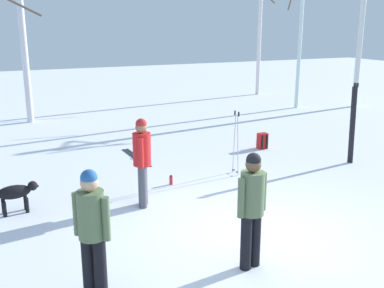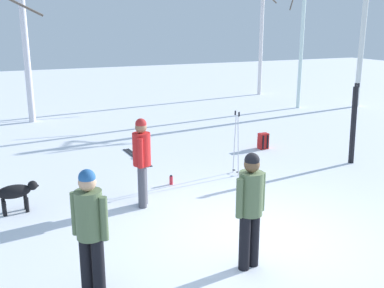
{
  "view_description": "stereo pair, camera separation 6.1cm",
  "coord_description": "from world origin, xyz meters",
  "px_view_note": "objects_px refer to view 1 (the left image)",
  "views": [
    {
      "loc": [
        -3.84,
        -5.74,
        3.42
      ],
      "look_at": [
        -0.08,
        2.46,
        1.0
      ],
      "focal_mm": 42.49,
      "sensor_mm": 36.0,
      "label": 1
    },
    {
      "loc": [
        -3.78,
        -5.76,
        3.42
      ],
      "look_at": [
        -0.08,
        2.46,
        1.0
      ],
      "focal_mm": 42.49,
      "sensor_mm": 36.0,
      "label": 2
    }
  ],
  "objects_px": {
    "person_0": "(252,203)",
    "water_bottle_0": "(171,180)",
    "person_1": "(92,226)",
    "birch_tree_1": "(21,29)",
    "ski_pair_lying_0": "(136,157)",
    "dog": "(16,193)",
    "ski_poles_0": "(236,141)",
    "birch_tree_4": "(361,28)",
    "person_2": "(142,157)",
    "birch_tree_3": "(260,13)",
    "backpack_0": "(262,141)",
    "ski_pair_planted_0": "(353,124)",
    "birch_tree_2": "(301,22)"
  },
  "relations": [
    {
      "from": "dog",
      "to": "ski_poles_0",
      "type": "distance_m",
      "value": 4.81
    },
    {
      "from": "ski_poles_0",
      "to": "birch_tree_1",
      "type": "height_order",
      "value": "birch_tree_1"
    },
    {
      "from": "ski_poles_0",
      "to": "backpack_0",
      "type": "height_order",
      "value": "ski_poles_0"
    },
    {
      "from": "person_0",
      "to": "ski_pair_lying_0",
      "type": "distance_m",
      "value": 6.0
    },
    {
      "from": "person_0",
      "to": "person_1",
      "type": "bearing_deg",
      "value": 174.69
    },
    {
      "from": "person_0",
      "to": "ski_pair_lying_0",
      "type": "height_order",
      "value": "person_0"
    },
    {
      "from": "ski_pair_planted_0",
      "to": "birch_tree_3",
      "type": "relative_size",
      "value": 0.28
    },
    {
      "from": "person_0",
      "to": "birch_tree_1",
      "type": "distance_m",
      "value": 12.06
    },
    {
      "from": "person_2",
      "to": "birch_tree_1",
      "type": "xyz_separation_m",
      "value": [
        -1.22,
        8.9,
        2.23
      ]
    },
    {
      "from": "water_bottle_0",
      "to": "birch_tree_1",
      "type": "height_order",
      "value": "birch_tree_1"
    },
    {
      "from": "ski_pair_planted_0",
      "to": "birch_tree_4",
      "type": "distance_m",
      "value": 8.73
    },
    {
      "from": "person_2",
      "to": "ski_poles_0",
      "type": "bearing_deg",
      "value": 19.75
    },
    {
      "from": "ski_poles_0",
      "to": "birch_tree_1",
      "type": "xyz_separation_m",
      "value": [
        -3.78,
        7.98,
        2.42
      ]
    },
    {
      "from": "birch_tree_1",
      "to": "birch_tree_3",
      "type": "xyz_separation_m",
      "value": [
        10.85,
        2.16,
        0.62
      ]
    },
    {
      "from": "dog",
      "to": "birch_tree_1",
      "type": "relative_size",
      "value": 0.15
    },
    {
      "from": "person_1",
      "to": "birch_tree_1",
      "type": "relative_size",
      "value": 0.28
    },
    {
      "from": "person_0",
      "to": "person_2",
      "type": "relative_size",
      "value": 1.0
    },
    {
      "from": "person_0",
      "to": "ski_poles_0",
      "type": "height_order",
      "value": "person_0"
    },
    {
      "from": "person_0",
      "to": "birch_tree_1",
      "type": "xyz_separation_m",
      "value": [
        -1.89,
        11.7,
        2.23
      ]
    },
    {
      "from": "ski_pair_lying_0",
      "to": "birch_tree_1",
      "type": "xyz_separation_m",
      "value": [
        -2.07,
        5.77,
        3.2
      ]
    },
    {
      "from": "ski_pair_planted_0",
      "to": "birch_tree_1",
      "type": "bearing_deg",
      "value": 129.05
    },
    {
      "from": "person_1",
      "to": "ski_pair_lying_0",
      "type": "distance_m",
      "value": 6.27
    },
    {
      "from": "person_0",
      "to": "water_bottle_0",
      "type": "relative_size",
      "value": 8.21
    },
    {
      "from": "ski_poles_0",
      "to": "person_1",
      "type": "bearing_deg",
      "value": -139.32
    },
    {
      "from": "person_1",
      "to": "birch_tree_3",
      "type": "distance_m",
      "value": 17.86
    },
    {
      "from": "person_2",
      "to": "birch_tree_1",
      "type": "relative_size",
      "value": 0.28
    },
    {
      "from": "person_2",
      "to": "backpack_0",
      "type": "bearing_deg",
      "value": 30.26
    },
    {
      "from": "person_2",
      "to": "water_bottle_0",
      "type": "xyz_separation_m",
      "value": [
        0.93,
        0.88,
        -0.88
      ]
    },
    {
      "from": "water_bottle_0",
      "to": "birch_tree_3",
      "type": "height_order",
      "value": "birch_tree_3"
    },
    {
      "from": "backpack_0",
      "to": "water_bottle_0",
      "type": "height_order",
      "value": "backpack_0"
    },
    {
      "from": "person_0",
      "to": "backpack_0",
      "type": "distance_m",
      "value": 6.52
    },
    {
      "from": "birch_tree_1",
      "to": "birch_tree_2",
      "type": "xyz_separation_m",
      "value": [
        10.32,
        -1.6,
        0.24
      ]
    },
    {
      "from": "birch_tree_2",
      "to": "water_bottle_0",
      "type": "bearing_deg",
      "value": -141.82
    },
    {
      "from": "dog",
      "to": "birch_tree_4",
      "type": "relative_size",
      "value": 0.15
    },
    {
      "from": "backpack_0",
      "to": "birch_tree_4",
      "type": "relative_size",
      "value": 0.07
    },
    {
      "from": "person_2",
      "to": "ski_poles_0",
      "type": "relative_size",
      "value": 1.15
    },
    {
      "from": "person_1",
      "to": "birch_tree_1",
      "type": "distance_m",
      "value": 11.71
    },
    {
      "from": "ski_pair_planted_0",
      "to": "ski_poles_0",
      "type": "xyz_separation_m",
      "value": [
        -3.05,
        0.43,
        -0.21
      ]
    },
    {
      "from": "person_2",
      "to": "backpack_0",
      "type": "height_order",
      "value": "person_2"
    },
    {
      "from": "ski_pair_planted_0",
      "to": "birch_tree_3",
      "type": "bearing_deg",
      "value": 69.19
    },
    {
      "from": "ski_poles_0",
      "to": "birch_tree_1",
      "type": "distance_m",
      "value": 9.16
    },
    {
      "from": "backpack_0",
      "to": "dog",
      "type": "bearing_deg",
      "value": -164.05
    },
    {
      "from": "person_1",
      "to": "birch_tree_4",
      "type": "xyz_separation_m",
      "value": [
        13.04,
        9.11,
        2.21
      ]
    },
    {
      "from": "dog",
      "to": "birch_tree_2",
      "type": "height_order",
      "value": "birch_tree_2"
    },
    {
      "from": "birch_tree_4",
      "to": "birch_tree_3",
      "type": "bearing_deg",
      "value": 112.62
    },
    {
      "from": "ski_poles_0",
      "to": "water_bottle_0",
      "type": "bearing_deg",
      "value": -178.44
    },
    {
      "from": "person_0",
      "to": "dog",
      "type": "bearing_deg",
      "value": 129.94
    },
    {
      "from": "ski_pair_lying_0",
      "to": "birch_tree_1",
      "type": "bearing_deg",
      "value": 109.76
    },
    {
      "from": "person_2",
      "to": "dog",
      "type": "relative_size",
      "value": 1.91
    },
    {
      "from": "birch_tree_2",
      "to": "birch_tree_3",
      "type": "bearing_deg",
      "value": 82.03
    }
  ]
}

